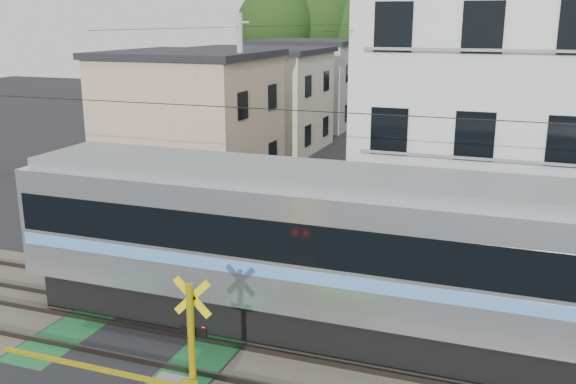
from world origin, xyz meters
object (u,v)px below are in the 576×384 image
at_px(commuter_train, 406,258).
at_px(pedestrian, 382,126).
at_px(crossing_signal_far, 147,243).
at_px(apartment_block, 523,114).

distance_m(commuter_train, pedestrian, 27.93).
bearing_deg(commuter_train, crossing_signal_far, 164.35).
relative_size(commuter_train, apartment_block, 1.97).
bearing_deg(crossing_signal_far, pedestrian, 84.40).
xyz_separation_m(crossing_signal_far, pedestrian, (2.42, 24.72, 0.24)).
height_order(crossing_signal_far, apartment_block, apartment_block).
xyz_separation_m(apartment_block, pedestrian, (-8.66, 18.88, -3.71)).
relative_size(commuter_train, pedestrian, 10.62).
height_order(apartment_block, pedestrian, apartment_block).
height_order(commuter_train, pedestrian, commuter_train).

